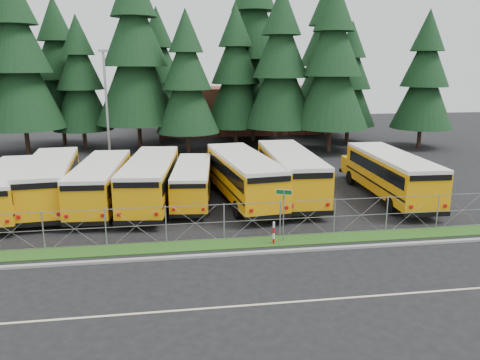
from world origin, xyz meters
The scene contains 30 objects.
ground centered at (0.00, 0.00, 0.00)m, with size 120.00×120.00×0.00m, color black.
curb centered at (0.00, -3.10, 0.06)m, with size 50.00×0.25×0.12m, color gray.
grass_verge centered at (0.00, -1.70, 0.03)m, with size 50.00×1.40×0.06m, color #184313.
road_lane_line centered at (0.00, -8.00, 0.01)m, with size 50.00×0.12×0.01m, color beige.
chainlink_fence centered at (0.00, -1.00, 1.00)m, with size 44.00×0.10×2.00m, color #97999F, non-canonical shape.
brick_building centered at (6.00, 40.00, 3.00)m, with size 22.00×10.00×6.00m, color brown.
bus_0 centered at (-13.58, 5.71, 1.42)m, with size 2.55×10.80×2.83m, color #E5A107, non-canonical shape.
bus_1 centered at (-11.31, 6.72, 1.55)m, with size 2.78×11.79×3.09m, color #E5A107, non-canonical shape.
bus_2 centered at (-8.08, 6.20, 1.46)m, with size 2.64×11.17×2.93m, color #E5A107, non-canonical shape.
bus_3 centered at (-4.94, 6.13, 1.54)m, with size 2.78×11.78×3.09m, color #E5A107, non-canonical shape.
bus_4 centered at (-2.25, 6.31, 1.30)m, with size 2.33×9.88×2.59m, color #E5A107, non-canonical shape.
bus_5 centered at (1.04, 6.07, 1.60)m, with size 2.87×12.17×3.19m, color #E5A107, non-canonical shape.
bus_6 centered at (4.37, 6.55, 1.63)m, with size 2.93×12.40×3.25m, color #E5A107, non-canonical shape.
bus_east centered at (11.04, 5.25, 1.58)m, with size 2.84×12.02×3.15m, color #E5A107, non-canonical shape.
street_sign centered at (1.99, -1.71, 2.03)m, with size 0.78×0.52×2.81m.
striped_bollard centered at (1.44, -1.98, 0.60)m, with size 0.11×0.11×1.20m, color #B20C0C.
light_standard centered at (-8.68, 15.63, 5.50)m, with size 0.70×0.35×10.14m.
conifer_1 centered at (-18.25, 26.41, 9.08)m, with size 8.21×8.21×18.16m, color black, non-canonical shape.
conifer_2 centered at (-12.96, 28.83, 7.08)m, with size 6.40×6.40×14.15m, color black, non-canonical shape.
conifer_3 centered at (-6.91, 27.24, 9.73)m, with size 8.80×8.80×19.47m, color black, non-canonical shape.
conifer_4 centered at (-1.78, 24.74, 7.22)m, with size 6.53×6.53×14.45m, color black, non-canonical shape.
conifer_5 centered at (3.64, 27.75, 7.70)m, with size 6.97×6.97×15.41m, color black, non-canonical shape.
conifer_6 centered at (8.03, 25.04, 8.47)m, with size 7.66×7.66×16.94m, color black, non-canonical shape.
conifer_7 centered at (12.97, 23.17, 8.68)m, with size 7.85×7.85×17.35m, color black, non-canonical shape.
conifer_8 centered at (17.12, 28.68, 6.92)m, with size 6.26×6.26×13.84m, color black, non-canonical shape.
conifer_9 centered at (23.82, 24.19, 7.37)m, with size 6.67×6.67×14.74m, color black, non-canonical shape.
conifer_10 centered at (-15.74, 31.90, 8.16)m, with size 7.38×7.38×16.33m, color black, non-canonical shape.
conifer_11 centered at (-4.77, 32.12, 7.71)m, with size 6.97×6.97×15.42m, color black, non-canonical shape.
conifer_12 centered at (6.27, 31.56, 10.60)m, with size 9.59×9.59×21.20m, color black, non-canonical shape.
conifer_13 centered at (16.20, 34.78, 9.72)m, with size 8.79×8.79×19.44m, color black, non-canonical shape.
Camera 1 is at (-3.59, -24.00, 8.95)m, focal length 35.00 mm.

